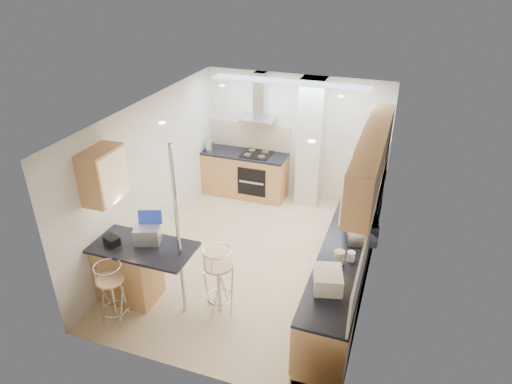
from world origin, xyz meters
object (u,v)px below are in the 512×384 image
(microwave, at_px, (361,227))
(laptop, at_px, (147,235))
(bar_stool_end, at_px, (219,281))
(bread_bin, at_px, (328,279))
(bar_stool_near, at_px, (112,294))

(microwave, bearing_deg, laptop, 98.31)
(bar_stool_end, bearing_deg, microwave, -20.83)
(microwave, relative_size, bread_bin, 1.44)
(bar_stool_near, bearing_deg, laptop, 46.79)
(bar_stool_near, distance_m, bread_bin, 2.84)
(bar_stool_near, xyz_separation_m, bar_stool_end, (1.24, 0.67, 0.04))
(microwave, xyz_separation_m, bar_stool_near, (-2.95, -1.76, -0.62))
(laptop, xyz_separation_m, bar_stool_near, (-0.22, -0.63, -0.59))
(laptop, height_order, bar_stool_near, laptop)
(laptop, relative_size, bread_bin, 0.81)
(laptop, relative_size, bar_stool_end, 0.33)
(microwave, bearing_deg, bar_stool_end, 108.51)
(laptop, bearing_deg, bar_stool_end, -18.04)
(microwave, distance_m, laptop, 2.95)
(microwave, distance_m, bread_bin, 1.25)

